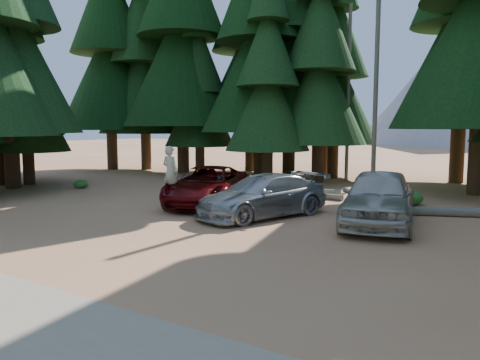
{
  "coord_description": "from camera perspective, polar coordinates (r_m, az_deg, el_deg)",
  "views": [
    {
      "loc": [
        7.96,
        -10.28,
        3.15
      ],
      "look_at": [
        -0.83,
        3.73,
        1.25
      ],
      "focal_mm": 35.0,
      "sensor_mm": 36.0,
      "label": 1
    }
  ],
  "objects": [
    {
      "name": "frisbee_player",
      "position": [
        17.73,
        -8.5,
        1.03
      ],
      "size": [
        0.72,
        0.49,
        1.93
      ],
      "rotation": [
        0.0,
        0.0,
        3.1
      ],
      "color": "beige",
      "rests_on": "ground"
    },
    {
      "name": "shrub_far_left",
      "position": [
        23.97,
        -2.87,
        -0.46
      ],
      "size": [
        0.83,
        0.83,
        0.45
      ],
      "primitive_type": "ellipsoid",
      "color": "#216F23",
      "rests_on": "ground"
    },
    {
      "name": "forest_belt_west",
      "position": [
        27.64,
        -26.39,
        -0.67
      ],
      "size": [
        6.0,
        22.0,
        22.0
      ],
      "primitive_type": null,
      "color": "black",
      "rests_on": "ground"
    },
    {
      "name": "snag_front",
      "position": [
        25.95,
        16.29,
        12.61
      ],
      "size": [
        0.24,
        0.24,
        12.0
      ],
      "primitive_type": "cylinder",
      "color": "#665F52",
      "rests_on": "ground"
    },
    {
      "name": "shrub_center_right",
      "position": [
        19.98,
        19.92,
        -2.04
      ],
      "size": [
        1.09,
        1.09,
        0.6
      ],
      "primitive_type": "ellipsoid",
      "color": "#216F23",
      "rests_on": "ground"
    },
    {
      "name": "silver_minivan_right",
      "position": [
        15.57,
        16.55,
        -2.03
      ],
      "size": [
        3.15,
        5.59,
        1.8
      ],
      "primitive_type": "imported",
      "rotation": [
        0.0,
        0.0,
        0.2
      ],
      "color": "#BDB7A8",
      "rests_on": "ground"
    },
    {
      "name": "silver_minivan_center",
      "position": [
        16.37,
        2.8,
        -1.94
      ],
      "size": [
        3.67,
        5.46,
        1.47
      ],
      "primitive_type": "imported",
      "rotation": [
        0.0,
        0.0,
        -0.35
      ],
      "color": "#A6A8AE",
      "rests_on": "ground"
    },
    {
      "name": "forest_belt_north",
      "position": [
        26.69,
        14.52,
        -0.43
      ],
      "size": [
        36.0,
        7.0,
        22.0
      ],
      "primitive_type": null,
      "color": "black",
      "rests_on": "ground"
    },
    {
      "name": "shrub_center_left",
      "position": [
        22.54,
        -1.33,
        -0.8
      ],
      "size": [
        0.97,
        0.97,
        0.53
      ],
      "primitive_type": "ellipsoid",
      "color": "#216F23",
      "rests_on": "ground"
    },
    {
      "name": "shrub_left",
      "position": [
        24.53,
        -4.51,
        -0.14
      ],
      "size": [
        1.09,
        1.09,
        0.6
      ],
      "primitive_type": "ellipsoid",
      "color": "#216F23",
      "rests_on": "ground"
    },
    {
      "name": "mountain_peak",
      "position": [
        99.53,
        26.43,
        11.39
      ],
      "size": [
        48.0,
        50.0,
        28.0
      ],
      "color": "gray",
      "rests_on": "ground"
    },
    {
      "name": "log_right",
      "position": [
        17.87,
        21.97,
        -3.56
      ],
      "size": [
        4.77,
        2.15,
        0.32
      ],
      "primitive_type": "cylinder",
      "rotation": [
        0.0,
        1.57,
        0.38
      ],
      "color": "#665F52",
      "rests_on": "ground"
    },
    {
      "name": "log_left",
      "position": [
        22.01,
        7.26,
        -1.37
      ],
      "size": [
        3.72,
        1.41,
        0.27
      ],
      "primitive_type": "cylinder",
      "rotation": [
        0.0,
        1.57,
        0.31
      ],
      "color": "#665F52",
      "rests_on": "ground"
    },
    {
      "name": "ground",
      "position": [
        13.38,
        -5.54,
        -7.1
      ],
      "size": [
        160.0,
        160.0,
        0.0
      ],
      "primitive_type": "plane",
      "color": "#A66A46",
      "rests_on": "ground"
    },
    {
      "name": "red_pickup",
      "position": [
        18.94,
        -3.95,
        -0.68
      ],
      "size": [
        4.28,
        6.08,
        1.54
      ],
      "primitive_type": "imported",
      "rotation": [
        0.0,
        0.0,
        0.35
      ],
      "color": "#570709",
      "rests_on": "ground"
    },
    {
      "name": "log_mid",
      "position": [
        20.96,
        8.49,
        -1.81
      ],
      "size": [
        3.11,
        0.42,
        0.26
      ],
      "primitive_type": "cylinder",
      "rotation": [
        0.0,
        1.57,
        -0.05
      ],
      "color": "#665F52",
      "rests_on": "ground"
    },
    {
      "name": "shrub_right",
      "position": [
        18.55,
        16.14,
        -2.73
      ],
      "size": [
        0.88,
        0.88,
        0.48
      ],
      "primitive_type": "ellipsoid",
      "color": "#216F23",
      "rests_on": "ground"
    },
    {
      "name": "snag_back",
      "position": [
        27.89,
        13.07,
        10.19
      ],
      "size": [
        0.2,
        0.2,
        10.0
      ],
      "primitive_type": "cylinder",
      "color": "#665F52",
      "rests_on": "ground"
    },
    {
      "name": "shrub_edge_west",
      "position": [
        25.28,
        -18.84,
        -0.48
      ],
      "size": [
        0.76,
        0.76,
        0.42
      ],
      "primitive_type": "ellipsoid",
      "color": "#216F23",
      "rests_on": "ground"
    }
  ]
}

